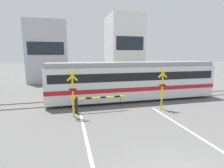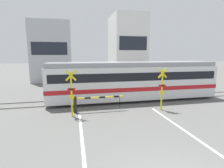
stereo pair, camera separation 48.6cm
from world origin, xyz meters
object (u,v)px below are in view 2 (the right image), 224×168
at_px(crossing_barrier_near, 87,101).
at_px(pedestrian, 105,80).
at_px(crossing_barrier_far, 122,85).
at_px(crossing_signal_right, 162,87).
at_px(commuter_train, 133,80).
at_px(crossing_signal_left, 71,91).

distance_m(crossing_barrier_near, pedestrian, 8.23).
bearing_deg(crossing_barrier_far, crossing_signal_right, -81.10).
height_order(commuter_train, crossing_barrier_near, commuter_train).
height_order(crossing_signal_left, pedestrian, crossing_signal_left).
distance_m(crossing_barrier_near, crossing_barrier_far, 7.12).
distance_m(crossing_barrier_far, crossing_signal_left, 8.32).
relative_size(crossing_barrier_far, pedestrian, 2.04).
distance_m(crossing_signal_left, crossing_signal_right, 6.13).
bearing_deg(crossing_signal_left, crossing_barrier_near, 33.67).
bearing_deg(crossing_signal_right, crossing_barrier_far, 98.90).
height_order(crossing_barrier_near, crossing_signal_right, crossing_signal_right).
distance_m(crossing_barrier_far, pedestrian, 2.53).
relative_size(commuter_train, pedestrian, 8.44).
height_order(crossing_signal_left, crossing_signal_right, same).
xyz_separation_m(crossing_barrier_near, crossing_signal_right, (5.11, -0.68, 0.87)).
height_order(crossing_barrier_near, pedestrian, pedestrian).
bearing_deg(pedestrian, commuter_train, -73.19).
relative_size(crossing_barrier_near, crossing_signal_right, 1.17).
distance_m(crossing_barrier_near, crossing_signal_left, 1.50).
bearing_deg(crossing_signal_right, crossing_barrier_near, 172.43).
relative_size(crossing_barrier_near, crossing_barrier_far, 1.00).
distance_m(commuter_train, crossing_barrier_far, 3.38).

